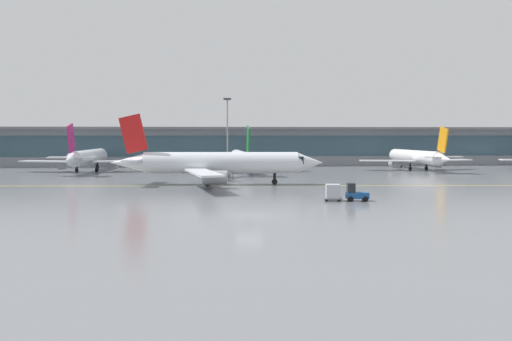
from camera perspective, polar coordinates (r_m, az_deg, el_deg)
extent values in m
plane|color=slate|center=(48.83, -0.77, -5.09)|extent=(400.00, 400.00, 0.00)
cube|color=yellow|center=(77.08, -3.92, -1.72)|extent=(109.72, 8.51, 0.01)
cube|color=#8C939E|center=(129.79, -3.25, 2.62)|extent=(216.94, 8.00, 9.00)
cube|color=#385666|center=(125.70, -3.20, 2.78)|extent=(208.27, 0.16, 5.04)
cube|color=slate|center=(128.26, -3.24, 4.75)|extent=(225.62, 11.00, 0.60)
cylinder|color=silver|center=(112.27, -18.29, 1.46)|extent=(3.28, 21.49, 2.98)
cone|color=silver|center=(124.41, -16.86, 1.73)|extent=(2.88, 3.61, 2.83)
cube|color=black|center=(122.08, -17.11, 1.86)|extent=(2.36, 2.71, 1.04)
cone|color=silver|center=(99.64, -20.16, 1.11)|extent=(2.60, 4.80, 2.53)
cube|color=silver|center=(112.78, -22.25, 0.96)|extent=(12.55, 6.24, 0.25)
cylinder|color=#999EA3|center=(113.33, -20.86, 0.59)|extent=(1.88, 3.18, 1.84)
cube|color=silver|center=(108.94, -14.62, 1.03)|extent=(12.57, 5.93, 0.25)
cylinder|color=#999EA3|center=(110.75, -15.73, 0.63)|extent=(1.88, 3.18, 1.84)
cube|color=#B21E66|center=(100.45, -20.06, 3.44)|extent=(0.37, 4.02, 5.61)
cube|color=silver|center=(101.50, -21.14, 1.39)|extent=(4.41, 2.16, 0.21)
cube|color=silver|center=(100.29, -18.75, 1.42)|extent=(4.41, 2.16, 0.21)
cylinder|color=black|center=(119.66, -17.37, 0.54)|extent=(0.39, 0.39, 1.58)
cylinder|color=black|center=(119.68, -17.37, 0.35)|extent=(0.49, 0.80, 0.79)
cylinder|color=black|center=(111.22, -19.49, 0.24)|extent=(0.39, 0.39, 1.58)
cylinder|color=black|center=(111.24, -19.49, 0.03)|extent=(0.49, 0.80, 0.79)
cylinder|color=black|center=(110.20, -17.47, 0.25)|extent=(0.39, 0.39, 1.58)
cylinder|color=black|center=(110.23, -17.47, 0.04)|extent=(0.49, 0.80, 0.79)
cylinder|color=silver|center=(105.20, -1.66, 1.43)|extent=(4.06, 20.58, 2.84)
cone|color=silver|center=(117.05, -2.32, 1.69)|extent=(2.90, 3.56, 2.70)
cube|color=black|center=(114.77, -2.21, 1.82)|extent=(2.36, 2.68, 0.99)
cone|color=silver|center=(92.81, -0.79, 1.07)|extent=(2.68, 4.68, 2.41)
cube|color=silver|center=(103.00, -5.58, 0.92)|extent=(11.99, 5.16, 0.23)
cylinder|color=#999EA3|center=(104.43, -4.32, 0.53)|extent=(1.93, 3.11, 1.75)
cube|color=silver|center=(104.66, 2.40, 0.98)|extent=(11.91, 6.42, 0.23)
cylinder|color=#999EA3|center=(105.54, 1.02, 0.58)|extent=(1.93, 3.11, 1.75)
cube|color=#19662D|center=(93.59, -0.87, 3.45)|extent=(0.53, 3.84, 5.35)
cube|color=silver|center=(93.78, -2.16, 1.36)|extent=(4.29, 2.25, 0.20)
cube|color=silver|center=(94.31, 0.37, 1.38)|extent=(4.29, 2.25, 0.20)
cylinder|color=black|center=(112.42, -2.07, 0.49)|extent=(0.37, 0.37, 1.50)
cylinder|color=black|center=(112.44, -2.07, 0.30)|extent=(0.50, 0.78, 0.75)
cylinder|color=black|center=(103.46, -2.61, 0.18)|extent=(0.37, 0.37, 1.50)
cylinder|color=black|center=(103.49, -2.61, -0.03)|extent=(0.50, 0.78, 0.75)
cylinder|color=black|center=(103.90, -0.50, 0.20)|extent=(0.37, 0.37, 1.50)
cylinder|color=black|center=(103.93, -0.50, -0.01)|extent=(0.50, 0.78, 0.75)
cylinder|color=white|center=(117.48, 17.41, 1.51)|extent=(4.56, 20.43, 2.81)
cone|color=white|center=(128.11, 15.00, 1.75)|extent=(2.96, 3.60, 2.67)
cube|color=black|center=(126.05, 15.43, 1.87)|extent=(2.41, 2.71, 0.99)
cone|color=white|center=(106.61, 20.43, 1.19)|extent=(2.77, 4.69, 2.39)
cube|color=white|center=(112.91, 14.52, 1.07)|extent=(11.88, 4.83, 0.23)
cylinder|color=#999EA3|center=(115.04, 15.32, 0.72)|extent=(1.99, 3.12, 1.74)
cube|color=white|center=(119.53, 20.84, 1.10)|extent=(11.77, 6.63, 0.23)
cylinder|color=#999EA3|center=(119.49, 19.57, 0.75)|extent=(1.99, 3.12, 1.74)
cube|color=orange|center=(107.29, 20.24, 3.25)|extent=(0.63, 3.81, 5.30)
cube|color=white|center=(106.65, 19.15, 1.45)|extent=(4.30, 2.34, 0.20)
cube|color=white|center=(108.70, 21.06, 1.45)|extent=(4.30, 2.34, 0.20)
cylinder|color=black|center=(123.93, 15.90, 0.66)|extent=(0.36, 0.36, 1.49)
cylinder|color=black|center=(123.96, 15.89, 0.49)|extent=(0.52, 0.78, 0.75)
cylinder|color=black|center=(115.26, 16.92, 0.40)|extent=(0.36, 0.36, 1.49)
cylinder|color=black|center=(115.28, 16.91, 0.21)|extent=(0.52, 0.78, 0.75)
cylinder|color=black|center=(117.01, 18.58, 0.42)|extent=(0.36, 0.36, 1.49)
cylinder|color=black|center=(117.03, 18.58, 0.23)|extent=(0.52, 0.78, 0.75)
cylinder|color=silver|center=(78.81, -3.96, 0.88)|extent=(23.97, 5.06, 3.30)
cone|color=silver|center=(79.18, 6.12, 0.88)|extent=(4.19, 3.42, 3.14)
cube|color=black|center=(78.90, 4.21, 1.18)|extent=(3.16, 2.79, 1.16)
cone|color=silver|center=(81.01, -14.28, 0.85)|extent=(5.48, 3.19, 2.81)
cube|color=silver|center=(87.42, -4.89, 0.59)|extent=(7.63, 13.84, 0.27)
cylinder|color=#999EA3|center=(84.67, -4.04, -0.14)|extent=(3.64, 2.29, 2.04)
cube|color=silver|center=(70.61, -5.95, -0.24)|extent=(5.82, 13.95, 0.27)
cylinder|color=#999EA3|center=(73.26, -4.60, -0.80)|extent=(3.64, 2.29, 2.04)
cube|color=red|center=(80.64, -13.60, 4.03)|extent=(4.47, 0.68, 6.22)
cube|color=silver|center=(83.02, -12.91, 1.29)|extent=(2.69, 5.02, 0.23)
cube|color=silver|center=(78.28, -13.68, 1.12)|extent=(2.69, 5.02, 0.23)
cylinder|color=black|center=(78.92, 2.10, -0.95)|extent=(0.43, 0.43, 1.75)
cylinder|color=black|center=(78.96, 2.10, -1.26)|extent=(0.91, 0.60, 0.87)
cylinder|color=black|center=(81.35, -5.22, -0.81)|extent=(0.43, 0.43, 1.75)
cylinder|color=black|center=(81.39, -5.22, -1.12)|extent=(0.91, 0.60, 0.87)
cylinder|color=black|center=(76.91, -5.49, -1.09)|extent=(0.43, 0.43, 1.75)
cylinder|color=black|center=(76.95, -5.49, -1.42)|extent=(0.91, 0.60, 0.87)
cube|color=#194C8C|center=(60.60, 11.31, -2.76)|extent=(2.75, 1.71, 0.70)
cube|color=#1E2328|center=(60.39, 10.62, -1.92)|extent=(1.05, 1.34, 1.10)
cylinder|color=black|center=(61.47, 11.99, -3.00)|extent=(0.62, 0.29, 0.60)
cylinder|color=black|center=(60.10, 12.21, -3.17)|extent=(0.62, 0.29, 0.60)
cylinder|color=black|center=(61.21, 10.41, -3.01)|extent=(0.62, 0.29, 0.60)
cylinder|color=black|center=(59.83, 10.60, -3.18)|extent=(0.62, 0.29, 0.60)
cube|color=#595B60|center=(60.27, 8.61, -3.12)|extent=(2.28, 1.85, 0.12)
cube|color=#B2B7C1|center=(60.17, 8.62, -2.31)|extent=(1.77, 1.69, 1.60)
cylinder|color=black|center=(61.07, 9.24, -3.19)|extent=(0.23, 0.13, 0.22)
cylinder|color=black|center=(59.69, 9.40, -3.36)|extent=(0.23, 0.13, 0.22)
cylinder|color=black|center=(60.91, 7.84, -3.20)|extent=(0.23, 0.13, 0.22)
cylinder|color=black|center=(59.52, 7.97, -3.37)|extent=(0.23, 0.13, 0.22)
cylinder|color=gray|center=(121.03, -3.23, 4.15)|extent=(0.36, 0.36, 15.90)
cube|color=#3F3F42|center=(121.32, -3.24, 8.02)|extent=(1.80, 0.30, 0.50)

